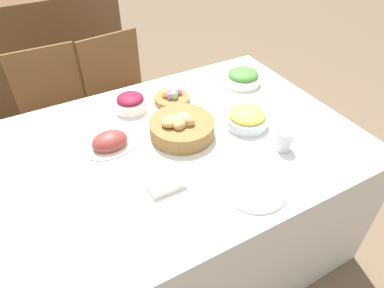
# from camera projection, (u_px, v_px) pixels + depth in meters

# --- Properties ---
(ground_plane) EXTENTS (12.00, 12.00, 0.00)m
(ground_plane) POSITION_uv_depth(u_px,v_px,m) (183.00, 240.00, 2.05)
(ground_plane) COLOR brown
(dining_table) EXTENTS (1.60, 1.16, 0.76)m
(dining_table) POSITION_uv_depth(u_px,v_px,m) (182.00, 197.00, 1.80)
(dining_table) COLOR silver
(dining_table) RESTS_ON ground
(chair_far_center) EXTENTS (0.46, 0.46, 0.89)m
(chair_far_center) POSITION_uv_depth(u_px,v_px,m) (123.00, 98.00, 2.38)
(chair_far_center) COLOR brown
(chair_far_center) RESTS_ON ground
(chair_far_left) EXTENTS (0.43, 0.43, 0.89)m
(chair_far_left) POSITION_uv_depth(u_px,v_px,m) (58.00, 115.00, 2.22)
(chair_far_left) COLOR brown
(chair_far_left) RESTS_ON ground
(sideboard) EXTENTS (1.10, 0.44, 0.98)m
(sideboard) POSITION_uv_depth(u_px,v_px,m) (54.00, 54.00, 2.89)
(sideboard) COLOR brown
(sideboard) RESTS_ON ground
(bread_basket) EXTENTS (0.30, 0.30, 0.12)m
(bread_basket) POSITION_uv_depth(u_px,v_px,m) (182.00, 127.00, 1.56)
(bread_basket) COLOR olive
(bread_basket) RESTS_ON dining_table
(egg_basket) EXTENTS (0.19, 0.19, 0.08)m
(egg_basket) POSITION_uv_depth(u_px,v_px,m) (172.00, 97.00, 1.80)
(egg_basket) COLOR olive
(egg_basket) RESTS_ON dining_table
(ham_platter) EXTENTS (0.25, 0.17, 0.09)m
(ham_platter) POSITION_uv_depth(u_px,v_px,m) (110.00, 142.00, 1.51)
(ham_platter) COLOR white
(ham_platter) RESTS_ON dining_table
(green_salad_bowl) EXTENTS (0.20, 0.20, 0.09)m
(green_salad_bowl) POSITION_uv_depth(u_px,v_px,m) (243.00, 77.00, 1.94)
(green_salad_bowl) COLOR white
(green_salad_bowl) RESTS_ON dining_table
(beet_salad_bowl) EXTENTS (0.16, 0.16, 0.09)m
(beet_salad_bowl) POSITION_uv_depth(u_px,v_px,m) (131.00, 103.00, 1.73)
(beet_salad_bowl) COLOR white
(beet_salad_bowl) RESTS_ON dining_table
(pineapple_bowl) EXTENTS (0.20, 0.20, 0.09)m
(pineapple_bowl) POSITION_uv_depth(u_px,v_px,m) (247.00, 118.00, 1.63)
(pineapple_bowl) COLOR silver
(pineapple_bowl) RESTS_ON dining_table
(dinner_plate) EXTENTS (0.25, 0.25, 0.01)m
(dinner_plate) POSITION_uv_depth(u_px,v_px,m) (255.00, 189.00, 1.33)
(dinner_plate) COLOR white
(dinner_plate) RESTS_ON dining_table
(fork) EXTENTS (0.01, 0.19, 0.00)m
(fork) POSITION_uv_depth(u_px,v_px,m) (222.00, 204.00, 1.27)
(fork) COLOR silver
(fork) RESTS_ON dining_table
(knife) EXTENTS (0.01, 0.19, 0.00)m
(knife) POSITION_uv_depth(u_px,v_px,m) (284.00, 176.00, 1.38)
(knife) COLOR silver
(knife) RESTS_ON dining_table
(spoon) EXTENTS (0.01, 0.19, 0.00)m
(spoon) POSITION_uv_depth(u_px,v_px,m) (290.00, 174.00, 1.39)
(spoon) COLOR silver
(spoon) RESTS_ON dining_table
(drinking_cup) EXTENTS (0.07, 0.07, 0.10)m
(drinking_cup) POSITION_uv_depth(u_px,v_px,m) (284.00, 140.00, 1.49)
(drinking_cup) COLOR silver
(drinking_cup) RESTS_ON dining_table
(butter_dish) EXTENTS (0.14, 0.09, 0.03)m
(butter_dish) POSITION_uv_depth(u_px,v_px,m) (166.00, 184.00, 1.33)
(butter_dish) COLOR white
(butter_dish) RESTS_ON dining_table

